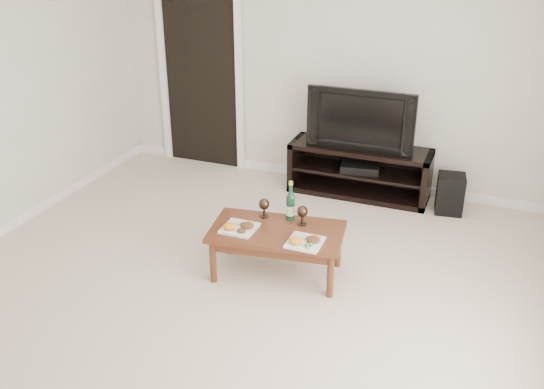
{
  "coord_description": "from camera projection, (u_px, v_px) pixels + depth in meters",
  "views": [
    {
      "loc": [
        1.73,
        -3.39,
        2.79
      ],
      "look_at": [
        0.1,
        0.76,
        0.7
      ],
      "focal_mm": 40.0,
      "sensor_mm": 36.0,
      "label": 1
    }
  ],
  "objects": [
    {
      "name": "floor",
      "position": [
        223.0,
        315.0,
        4.62
      ],
      "size": [
        5.5,
        5.5,
        0.0
      ],
      "primitive_type": "plane",
      "color": "beige",
      "rests_on": "ground"
    },
    {
      "name": "back_wall",
      "position": [
        332.0,
        66.0,
        6.4
      ],
      "size": [
        5.0,
        0.04,
        2.6
      ],
      "primitive_type": "cube",
      "color": "beige",
      "rests_on": "ground"
    },
    {
      "name": "doorway",
      "position": [
        201.0,
        79.0,
        7.0
      ],
      "size": [
        0.9,
        0.02,
        2.05
      ],
      "primitive_type": "cube",
      "color": "black",
      "rests_on": "ground"
    },
    {
      "name": "media_console",
      "position": [
        359.0,
        171.0,
        6.46
      ],
      "size": [
        1.48,
        0.45,
        0.55
      ],
      "primitive_type": "cube",
      "color": "black",
      "rests_on": "ground"
    },
    {
      "name": "television",
      "position": [
        363.0,
        117.0,
        6.21
      ],
      "size": [
        1.11,
        0.15,
        0.64
      ],
      "primitive_type": "imported",
      "rotation": [
        0.0,
        0.0,
        0.01
      ],
      "color": "black",
      "rests_on": "media_console"
    },
    {
      "name": "av_receiver",
      "position": [
        360.0,
        167.0,
        6.43
      ],
      "size": [
        0.45,
        0.36,
        0.08
      ],
      "primitive_type": "cube",
      "rotation": [
        0.0,
        0.0,
        0.17
      ],
      "color": "black",
      "rests_on": "media_console"
    },
    {
      "name": "subwoofer",
      "position": [
        450.0,
        194.0,
        6.12
      ],
      "size": [
        0.3,
        0.3,
        0.4
      ],
      "primitive_type": "cube",
      "rotation": [
        0.0,
        0.0,
        0.14
      ],
      "color": "black",
      "rests_on": "ground"
    },
    {
      "name": "coffee_table",
      "position": [
        277.0,
        252.0,
        5.06
      ],
      "size": [
        1.16,
        0.75,
        0.42
      ],
      "primitive_type": "cube",
      "rotation": [
        0.0,
        0.0,
        0.15
      ],
      "color": "#5A2E19",
      "rests_on": "ground"
    },
    {
      "name": "plate_left",
      "position": [
        239.0,
        226.0,
        4.96
      ],
      "size": [
        0.27,
        0.27,
        0.07
      ],
      "primitive_type": "cube",
      "color": "white",
      "rests_on": "coffee_table"
    },
    {
      "name": "plate_right",
      "position": [
        305.0,
        240.0,
        4.75
      ],
      "size": [
        0.27,
        0.27,
        0.07
      ],
      "primitive_type": "cube",
      "color": "white",
      "rests_on": "coffee_table"
    },
    {
      "name": "wine_bottle",
      "position": [
        291.0,
        201.0,
        5.06
      ],
      "size": [
        0.07,
        0.07,
        0.35
      ],
      "primitive_type": "cylinder",
      "color": "#0F3A20",
      "rests_on": "coffee_table"
    },
    {
      "name": "goblet_left",
      "position": [
        264.0,
        208.0,
        5.14
      ],
      "size": [
        0.09,
        0.09,
        0.17
      ],
      "primitive_type": null,
      "color": "#33251C",
      "rests_on": "coffee_table"
    },
    {
      "name": "goblet_right",
      "position": [
        302.0,
        215.0,
        5.01
      ],
      "size": [
        0.09,
        0.09,
        0.17
      ],
      "primitive_type": null,
      "color": "#33251C",
      "rests_on": "coffee_table"
    }
  ]
}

